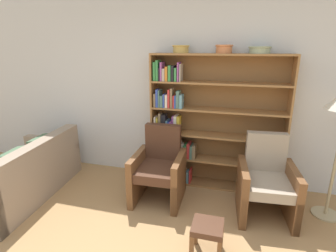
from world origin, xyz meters
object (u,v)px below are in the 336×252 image
object	(u,v)px
bowl_olive	(181,49)
armchair_leather	(159,169)
bookshelf	(202,125)
couch	(21,177)
bowl_slate	(224,48)
footstool	(207,231)
bowl_terracotta	(260,49)
armchair_cushioned	(266,182)

from	to	relation	value
bowl_olive	armchair_leather	distance (m)	1.63
bookshelf	couch	distance (m)	2.59
bowl_slate	footstool	xyz separation A→B (m)	(0.04, -1.41, -1.68)
armchair_leather	bowl_olive	bearing A→B (deg)	-108.14
footstool	bowl_slate	bearing A→B (deg)	91.58
bowl_olive	armchair_leather	world-z (taller)	bowl_olive
bowl_slate	couch	world-z (taller)	bowl_slate
bowl_olive	footstool	size ratio (longest dim) A/B	0.66
couch	armchair_leather	size ratio (longest dim) A/B	1.87
armchair_leather	footstool	world-z (taller)	armchair_leather
bowl_terracotta	couch	size ratio (longest dim) A/B	0.15
couch	armchair_cushioned	size ratio (longest dim) A/B	1.87
bowl_slate	armchair_leather	distance (m)	1.78
footstool	armchair_leather	bearing A→B (deg)	130.69
bowl_olive	footstool	world-z (taller)	bowl_olive
bowl_terracotta	armchair_leather	world-z (taller)	bowl_terracotta
couch	armchair_leather	bearing A→B (deg)	-81.27
bowl_olive	bowl_terracotta	size ratio (longest dim) A/B	0.83
couch	footstool	distance (m)	2.62
footstool	couch	bearing A→B (deg)	170.64
bookshelf	armchair_leather	size ratio (longest dim) A/B	1.95
bowl_terracotta	armchair_leather	distance (m)	1.98
bowl_slate	bowl_terracotta	distance (m)	0.44
bowl_olive	armchair_cushioned	bearing A→B (deg)	-24.20
bowl_slate	armchair_cushioned	size ratio (longest dim) A/B	0.24
footstool	bowl_terracotta	bearing A→B (deg)	74.27
armchair_leather	armchair_cushioned	xyz separation A→B (m)	(1.34, -0.00, 0.00)
couch	bowl_terracotta	bearing A→B (deg)	-76.87
armchair_cushioned	footstool	bearing A→B (deg)	51.42
bowl_terracotta	armchair_cushioned	distance (m)	1.62
bowl_terracotta	footstool	distance (m)	2.22
bookshelf	couch	size ratio (longest dim) A/B	1.04
armchair_leather	armchair_cushioned	size ratio (longest dim) A/B	1.00
couch	armchair_cushioned	distance (m)	3.21
bowl_slate	armchair_leather	world-z (taller)	bowl_slate
bookshelf	bowl_terracotta	distance (m)	1.24
couch	footstool	world-z (taller)	couch
bowl_olive	bowl_terracotta	xyz separation A→B (m)	(1.00, 0.00, -0.01)
bowl_slate	bowl_terracotta	size ratio (longest dim) A/B	0.82
armchair_leather	bowl_slate	bearing A→B (deg)	-145.60
armchair_leather	footstool	distance (m)	1.17
bookshelf	footstool	world-z (taller)	bookshelf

